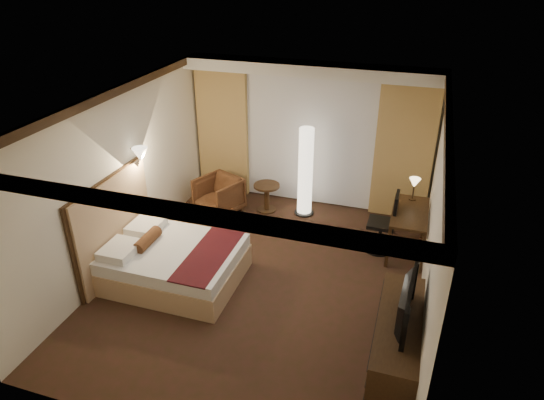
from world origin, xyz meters
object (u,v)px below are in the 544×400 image
(armchair, at_px, (219,194))
(side_table, at_px, (267,198))
(dresser, at_px, (397,341))
(television, at_px, (401,298))
(office_chair, at_px, (382,221))
(floor_lamp, at_px, (305,172))
(desk, at_px, (407,232))
(bed, at_px, (175,264))

(armchair, height_order, side_table, armchair)
(dresser, distance_m, television, 0.63)
(armchair, bearing_deg, dresser, -15.40)
(armchair, distance_m, office_chair, 3.03)
(side_table, distance_m, television, 4.14)
(floor_lamp, bearing_deg, office_chair, -28.48)
(armchair, bearing_deg, floor_lamp, 38.97)
(office_chair, bearing_deg, desk, 7.19)
(bed, bearing_deg, armchair, 95.92)
(bed, height_order, television, television)
(dresser, bearing_deg, television, 180.00)
(bed, xyz_separation_m, armchair, (-0.22, 2.14, 0.10))
(floor_lamp, bearing_deg, armchair, -164.75)
(desk, xyz_separation_m, office_chair, (-0.42, -0.05, 0.15))
(floor_lamp, height_order, dresser, floor_lamp)
(side_table, relative_size, floor_lamp, 0.32)
(bed, height_order, floor_lamp, floor_lamp)
(armchair, xyz_separation_m, office_chair, (3.01, -0.38, 0.15))
(desk, xyz_separation_m, dresser, (0.05, -2.50, -0.04))
(bed, bearing_deg, office_chair, 32.31)
(floor_lamp, distance_m, dresser, 3.81)
(desk, height_order, dresser, desk)
(armchair, relative_size, floor_lamp, 0.44)
(floor_lamp, bearing_deg, dresser, -59.12)
(bed, distance_m, side_table, 2.53)
(bed, height_order, side_table, bed)
(bed, relative_size, dresser, 1.09)
(armchair, distance_m, dresser, 4.48)
(dresser, bearing_deg, floor_lamp, 120.88)
(armchair, distance_m, floor_lamp, 1.66)
(office_chair, bearing_deg, dresser, -78.78)
(office_chair, distance_m, dresser, 2.50)
(side_table, height_order, television, television)
(armchair, bearing_deg, television, -15.64)
(bed, xyz_separation_m, desk, (3.20, 1.81, 0.10))
(side_table, distance_m, dresser, 4.10)
(armchair, relative_size, side_table, 1.39)
(dresser, relative_size, television, 1.69)
(desk, bearing_deg, dresser, -88.85)
(desk, height_order, television, television)
(bed, relative_size, desk, 1.63)
(office_chair, bearing_deg, side_table, 162.69)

